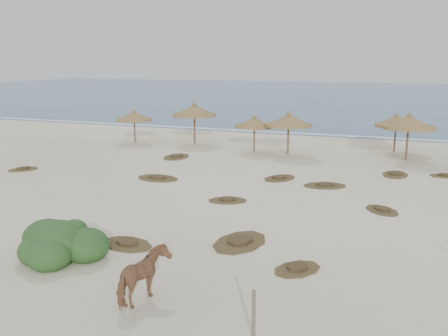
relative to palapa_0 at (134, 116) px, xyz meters
The scene contains 24 objects.
ground 21.49m from the palapa_0, 52.41° to the right, with size 160.00×160.00×0.00m, color white.
ocean 59.53m from the palapa_0, 77.33° to the left, with size 200.00×100.00×0.01m, color #2A5280.
foam_line 16.01m from the palapa_0, 34.72° to the left, with size 70.00×0.60×0.01m, color white.
palapa_0 is the anchor object (origin of this frame).
palapa_1 4.69m from the palapa_0, 16.55° to the left, with size 4.35×4.35×3.17m.
palapa_2 9.74m from the palapa_0, ahead, with size 2.79×2.79×2.55m.
palapa_3 12.31m from the palapa_0, ahead, with size 3.40×3.40×2.94m.
palapa_4 19.19m from the palapa_0, ahead, with size 3.79×3.79×2.71m.
palapa_5 19.81m from the palapa_0, ahead, with size 4.32×4.32×3.11m.
horse 26.46m from the palapa_0, 59.00° to the right, with size 0.78×1.70×1.44m, color #9A6746.
fence_post_near 28.86m from the palapa_0, 54.15° to the right, with size 0.09×0.09×1.22m, color #6F6553.
bush 23.04m from the palapa_0, 65.48° to the right, with size 3.18×2.80×1.42m.
scrub_1 12.66m from the palapa_0, 53.97° to the right, with size 2.56×1.82×0.16m.
scrub_2 17.95m from the palapa_0, 46.05° to the right, with size 2.06×1.71×0.16m.
scrub_3 18.32m from the palapa_0, 28.05° to the right, with size 2.54×2.10×0.16m.
scrub_4 22.59m from the palapa_0, 32.13° to the right, with size 1.95×2.04×0.16m.
scrub_6 7.41m from the palapa_0, 37.49° to the right, with size 1.69×2.47×0.16m.
scrub_7 20.00m from the palapa_0, 13.71° to the right, with size 1.53×2.18×0.16m.
scrub_8 11.13m from the palapa_0, 95.47° to the right, with size 1.84×2.03×0.16m.
scrub_9 22.99m from the palapa_0, 50.37° to the right, with size 2.09×2.77×0.16m.
scrub_10 22.36m from the palapa_0, 10.65° to the right, with size 1.64×1.19×0.16m.
scrub_11 22.22m from the palapa_0, 60.20° to the right, with size 2.25×1.75×0.16m.
scrub_12 25.72m from the palapa_0, 48.50° to the right, with size 1.81×1.96×0.16m.
scrub_13 15.75m from the palapa_0, 30.01° to the right, with size 2.07×2.43×0.16m.
Camera 1 is at (6.86, -16.39, 6.33)m, focal length 40.00 mm.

